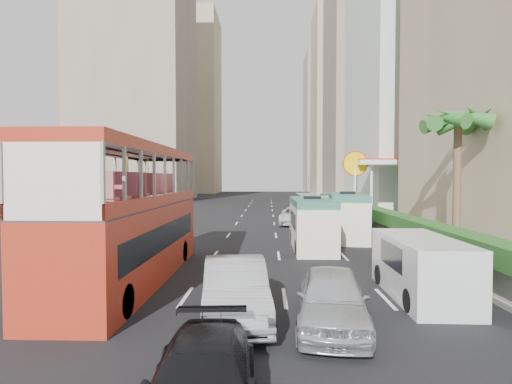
{
  "coord_description": "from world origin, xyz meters",
  "views": [
    {
      "loc": [
        -0.94,
        -14.69,
        3.85
      ],
      "look_at": [
        -1.5,
        4.0,
        3.2
      ],
      "focal_mm": 28.0,
      "sensor_mm": 36.0,
      "label": 1
    }
  ],
  "objects_px": {
    "panel_van_far": "(325,209)",
    "shell_station": "(385,190)",
    "car_silver_lane_b": "(332,327)",
    "double_decker_bus": "(132,214)",
    "palm_tree": "(457,188)",
    "car_silver_lane_a": "(235,317)",
    "van_asset": "(295,224)",
    "minibus_near": "(312,224)",
    "panel_van_near": "(421,267)",
    "minibus_far": "(347,216)"
  },
  "relations": [
    {
      "from": "car_silver_lane_b",
      "to": "car_silver_lane_a",
      "type": "bearing_deg",
      "value": 173.35
    },
    {
      "from": "van_asset",
      "to": "palm_tree",
      "type": "xyz_separation_m",
      "value": [
        6.51,
        -14.42,
        3.38
      ]
    },
    {
      "from": "minibus_far",
      "to": "minibus_near",
      "type": "bearing_deg",
      "value": -119.53
    },
    {
      "from": "car_silver_lane_a",
      "to": "shell_station",
      "type": "xyz_separation_m",
      "value": [
        11.84,
        26.81,
        2.75
      ]
    },
    {
      "from": "car_silver_lane_b",
      "to": "double_decker_bus",
      "type": "bearing_deg",
      "value": 153.62
    },
    {
      "from": "van_asset",
      "to": "minibus_far",
      "type": "bearing_deg",
      "value": -63.7
    },
    {
      "from": "car_silver_lane_a",
      "to": "minibus_near",
      "type": "height_order",
      "value": "minibus_near"
    },
    {
      "from": "double_decker_bus",
      "to": "car_silver_lane_a",
      "type": "height_order",
      "value": "double_decker_bus"
    },
    {
      "from": "car_silver_lane_a",
      "to": "van_asset",
      "type": "relative_size",
      "value": 0.93
    },
    {
      "from": "double_decker_bus",
      "to": "shell_station",
      "type": "bearing_deg",
      "value": 55.18
    },
    {
      "from": "double_decker_bus",
      "to": "car_silver_lane_a",
      "type": "relative_size",
      "value": 2.29
    },
    {
      "from": "panel_van_far",
      "to": "shell_station",
      "type": "bearing_deg",
      "value": 11.17
    },
    {
      "from": "double_decker_bus",
      "to": "car_silver_lane_a",
      "type": "distance_m",
      "value": 6.18
    },
    {
      "from": "car_silver_lane_b",
      "to": "minibus_far",
      "type": "distance_m",
      "value": 15.66
    },
    {
      "from": "minibus_far",
      "to": "panel_van_near",
      "type": "bearing_deg",
      "value": -83.86
    },
    {
      "from": "double_decker_bus",
      "to": "van_asset",
      "type": "relative_size",
      "value": 2.12
    },
    {
      "from": "car_silver_lane_a",
      "to": "minibus_near",
      "type": "xyz_separation_m",
      "value": [
        3.3,
        10.96,
        1.36
      ]
    },
    {
      "from": "minibus_near",
      "to": "panel_van_far",
      "type": "distance_m",
      "value": 13.78
    },
    {
      "from": "shell_station",
      "to": "car_silver_lane_b",
      "type": "bearing_deg",
      "value": -108.68
    },
    {
      "from": "double_decker_bus",
      "to": "panel_van_near",
      "type": "bearing_deg",
      "value": -9.84
    },
    {
      "from": "minibus_far",
      "to": "panel_van_far",
      "type": "height_order",
      "value": "minibus_far"
    },
    {
      "from": "van_asset",
      "to": "palm_tree",
      "type": "bearing_deg",
      "value": -59.71
    },
    {
      "from": "panel_van_near",
      "to": "shell_station",
      "type": "relative_size",
      "value": 0.6
    },
    {
      "from": "car_silver_lane_b",
      "to": "palm_tree",
      "type": "xyz_separation_m",
      "value": [
        7.08,
        8.43,
        3.38
      ]
    },
    {
      "from": "double_decker_bus",
      "to": "minibus_far",
      "type": "height_order",
      "value": "double_decker_bus"
    },
    {
      "from": "panel_van_near",
      "to": "palm_tree",
      "type": "xyz_separation_m",
      "value": [
        3.79,
        5.74,
        2.42
      ]
    },
    {
      "from": "panel_van_far",
      "to": "car_silver_lane_b",
      "type": "bearing_deg",
      "value": -108.03
    },
    {
      "from": "double_decker_bus",
      "to": "minibus_far",
      "type": "distance_m",
      "value": 14.83
    },
    {
      "from": "minibus_far",
      "to": "palm_tree",
      "type": "distance_m",
      "value": 7.97
    },
    {
      "from": "shell_station",
      "to": "van_asset",
      "type": "bearing_deg",
      "value": -152.24
    },
    {
      "from": "van_asset",
      "to": "shell_station",
      "type": "height_order",
      "value": "shell_station"
    },
    {
      "from": "minibus_far",
      "to": "palm_tree",
      "type": "bearing_deg",
      "value": -54.88
    },
    {
      "from": "minibus_near",
      "to": "panel_van_far",
      "type": "height_order",
      "value": "minibus_near"
    },
    {
      "from": "palm_tree",
      "to": "shell_station",
      "type": "relative_size",
      "value": 0.8
    },
    {
      "from": "double_decker_bus",
      "to": "minibus_far",
      "type": "relative_size",
      "value": 1.71
    },
    {
      "from": "car_silver_lane_b",
      "to": "minibus_near",
      "type": "relative_size",
      "value": 0.71
    },
    {
      "from": "car_silver_lane_b",
      "to": "minibus_near",
      "type": "xyz_separation_m",
      "value": [
        0.73,
        11.59,
        1.36
      ]
    },
    {
      "from": "double_decker_bus",
      "to": "shell_station",
      "type": "height_order",
      "value": "shell_station"
    },
    {
      "from": "double_decker_bus",
      "to": "van_asset",
      "type": "distance_m",
      "value": 19.97
    },
    {
      "from": "van_asset",
      "to": "shell_station",
      "type": "bearing_deg",
      "value": 33.75
    },
    {
      "from": "van_asset",
      "to": "panel_van_near",
      "type": "distance_m",
      "value": 20.36
    },
    {
      "from": "car_silver_lane_a",
      "to": "panel_van_near",
      "type": "bearing_deg",
      "value": 13.01
    },
    {
      "from": "minibus_near",
      "to": "palm_tree",
      "type": "bearing_deg",
      "value": -26.56
    },
    {
      "from": "van_asset",
      "to": "panel_van_far",
      "type": "relative_size",
      "value": 0.95
    },
    {
      "from": "van_asset",
      "to": "minibus_far",
      "type": "xyz_separation_m",
      "value": [
        2.82,
        -7.63,
        1.42
      ]
    },
    {
      "from": "double_decker_bus",
      "to": "palm_tree",
      "type": "distance_m",
      "value": 14.39
    },
    {
      "from": "van_asset",
      "to": "double_decker_bus",
      "type": "bearing_deg",
      "value": -105.6
    },
    {
      "from": "minibus_near",
      "to": "shell_station",
      "type": "height_order",
      "value": "shell_station"
    },
    {
      "from": "minibus_far",
      "to": "van_asset",
      "type": "bearing_deg",
      "value": 116.91
    },
    {
      "from": "car_silver_lane_a",
      "to": "panel_van_far",
      "type": "distance_m",
      "value": 25.21
    }
  ]
}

